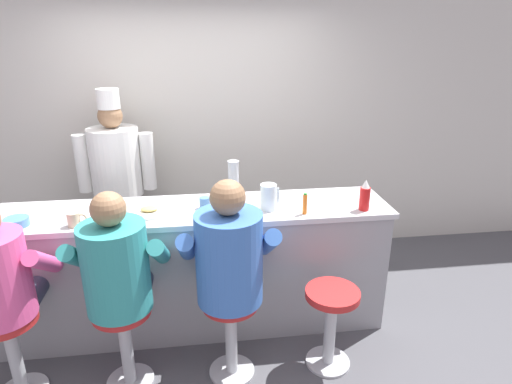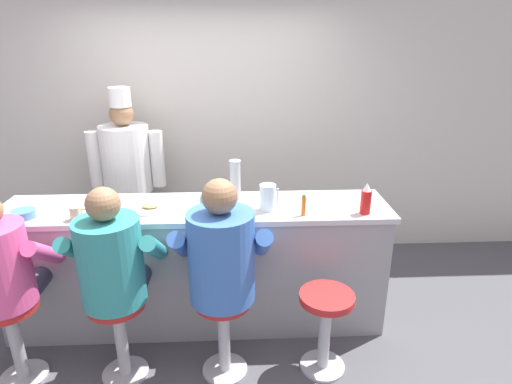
{
  "view_description": "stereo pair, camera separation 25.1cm",
  "coord_description": "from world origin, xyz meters",
  "px_view_note": "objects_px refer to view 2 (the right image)",
  "views": [
    {
      "loc": [
        0.07,
        -2.69,
        2.25
      ],
      "look_at": [
        0.46,
        0.28,
        1.13
      ],
      "focal_mm": 30.0,
      "sensor_mm": 36.0,
      "label": 1
    },
    {
      "loc": [
        0.32,
        -2.71,
        2.25
      ],
      "look_at": [
        0.46,
        0.28,
        1.13
      ],
      "focal_mm": 30.0,
      "sensor_mm": 36.0,
      "label": 2
    }
  ],
  "objects_px": {
    "coffee_mug_blue": "(206,201)",
    "empty_stool_round": "(325,319)",
    "diner_seated_blue": "(222,261)",
    "ketchup_bottle_red": "(366,199)",
    "coffee_mug_tan": "(77,213)",
    "water_pitcher_clear": "(268,197)",
    "cereal_bowl": "(24,214)",
    "breakfast_plate": "(151,208)",
    "cook_in_whites_near": "(128,174)",
    "hot_sauce_bottle_orange": "(304,206)",
    "diner_seated_teal": "(113,266)",
    "cup_stack_steel": "(235,180)",
    "mustard_bottle_yellow": "(232,200)",
    "diner_seated_pink": "(2,271)"
  },
  "relations": [
    {
      "from": "coffee_mug_blue",
      "to": "empty_stool_round",
      "type": "bearing_deg",
      "value": -36.22
    },
    {
      "from": "coffee_mug_blue",
      "to": "diner_seated_blue",
      "type": "bearing_deg",
      "value": -76.96
    },
    {
      "from": "ketchup_bottle_red",
      "to": "coffee_mug_tan",
      "type": "relative_size",
      "value": 1.76
    },
    {
      "from": "water_pitcher_clear",
      "to": "cereal_bowl",
      "type": "xyz_separation_m",
      "value": [
        -1.74,
        -0.06,
        -0.07
      ]
    },
    {
      "from": "breakfast_plate",
      "to": "cook_in_whites_near",
      "type": "bearing_deg",
      "value": 112.35
    },
    {
      "from": "ketchup_bottle_red",
      "to": "empty_stool_round",
      "type": "height_order",
      "value": "ketchup_bottle_red"
    },
    {
      "from": "hot_sauce_bottle_orange",
      "to": "coffee_mug_blue",
      "type": "relative_size",
      "value": 1.32
    },
    {
      "from": "water_pitcher_clear",
      "to": "diner_seated_teal",
      "type": "bearing_deg",
      "value": -154.88
    },
    {
      "from": "water_pitcher_clear",
      "to": "breakfast_plate",
      "type": "distance_m",
      "value": 0.88
    },
    {
      "from": "water_pitcher_clear",
      "to": "cup_stack_steel",
      "type": "relative_size",
      "value": 0.61
    },
    {
      "from": "coffee_mug_tan",
      "to": "diner_seated_teal",
      "type": "bearing_deg",
      "value": -48.8
    },
    {
      "from": "mustard_bottle_yellow",
      "to": "diner_seated_pink",
      "type": "bearing_deg",
      "value": -162.75
    },
    {
      "from": "breakfast_plate",
      "to": "diner_seated_pink",
      "type": "xyz_separation_m",
      "value": [
        -0.85,
        -0.53,
        -0.2
      ]
    },
    {
      "from": "cereal_bowl",
      "to": "mustard_bottle_yellow",
      "type": "bearing_deg",
      "value": 1.12
    },
    {
      "from": "cereal_bowl",
      "to": "cook_in_whites_near",
      "type": "relative_size",
      "value": 0.09
    },
    {
      "from": "diner_seated_teal",
      "to": "empty_stool_round",
      "type": "height_order",
      "value": "diner_seated_teal"
    },
    {
      "from": "breakfast_plate",
      "to": "cup_stack_steel",
      "type": "relative_size",
      "value": 0.87
    },
    {
      "from": "water_pitcher_clear",
      "to": "diner_seated_blue",
      "type": "bearing_deg",
      "value": -124.7
    },
    {
      "from": "coffee_mug_tan",
      "to": "empty_stool_round",
      "type": "bearing_deg",
      "value": -13.21
    },
    {
      "from": "hot_sauce_bottle_orange",
      "to": "cup_stack_steel",
      "type": "bearing_deg",
      "value": 145.29
    },
    {
      "from": "coffee_mug_tan",
      "to": "cup_stack_steel",
      "type": "xyz_separation_m",
      "value": [
        1.11,
        0.34,
        0.11
      ]
    },
    {
      "from": "cook_in_whites_near",
      "to": "diner_seated_teal",
      "type": "bearing_deg",
      "value": -81.17
    },
    {
      "from": "water_pitcher_clear",
      "to": "cook_in_whites_near",
      "type": "bearing_deg",
      "value": 142.0
    },
    {
      "from": "coffee_mug_tan",
      "to": "cup_stack_steel",
      "type": "relative_size",
      "value": 0.42
    },
    {
      "from": "cook_in_whites_near",
      "to": "ketchup_bottle_red",
      "type": "bearing_deg",
      "value": -28.88
    },
    {
      "from": "empty_stool_round",
      "to": "cook_in_whites_near",
      "type": "bearing_deg",
      "value": 137.25
    },
    {
      "from": "water_pitcher_clear",
      "to": "ketchup_bottle_red",
      "type": "bearing_deg",
      "value": -8.03
    },
    {
      "from": "cup_stack_steel",
      "to": "empty_stool_round",
      "type": "xyz_separation_m",
      "value": [
        0.6,
        -0.74,
        -0.76
      ]
    },
    {
      "from": "hot_sauce_bottle_orange",
      "to": "cook_in_whites_near",
      "type": "height_order",
      "value": "cook_in_whites_near"
    },
    {
      "from": "coffee_mug_tan",
      "to": "diner_seated_blue",
      "type": "relative_size",
      "value": 0.09
    },
    {
      "from": "ketchup_bottle_red",
      "to": "empty_stool_round",
      "type": "xyz_separation_m",
      "value": [
        -0.34,
        -0.42,
        -0.71
      ]
    },
    {
      "from": "hot_sauce_bottle_orange",
      "to": "diner_seated_pink",
      "type": "bearing_deg",
      "value": -169.41
    },
    {
      "from": "mustard_bottle_yellow",
      "to": "hot_sauce_bottle_orange",
      "type": "height_order",
      "value": "mustard_bottle_yellow"
    },
    {
      "from": "hot_sauce_bottle_orange",
      "to": "cup_stack_steel",
      "type": "relative_size",
      "value": 0.49
    },
    {
      "from": "breakfast_plate",
      "to": "cup_stack_steel",
      "type": "bearing_deg",
      "value": 15.6
    },
    {
      "from": "hot_sauce_bottle_orange",
      "to": "cereal_bowl",
      "type": "xyz_separation_m",
      "value": [
        -1.99,
        0.06,
        -0.05
      ]
    },
    {
      "from": "cereal_bowl",
      "to": "hot_sauce_bottle_orange",
      "type": "bearing_deg",
      "value": -1.61
    },
    {
      "from": "empty_stool_round",
      "to": "diner_seated_teal",
      "type": "bearing_deg",
      "value": 178.59
    },
    {
      "from": "mustard_bottle_yellow",
      "to": "empty_stool_round",
      "type": "height_order",
      "value": "mustard_bottle_yellow"
    },
    {
      "from": "coffee_mug_tan",
      "to": "diner_seated_teal",
      "type": "height_order",
      "value": "diner_seated_teal"
    },
    {
      "from": "cereal_bowl",
      "to": "cup_stack_steel",
      "type": "bearing_deg",
      "value": 10.57
    },
    {
      "from": "coffee_mug_blue",
      "to": "coffee_mug_tan",
      "type": "relative_size",
      "value": 0.9
    },
    {
      "from": "water_pitcher_clear",
      "to": "empty_stool_round",
      "type": "bearing_deg",
      "value": -54.82
    },
    {
      "from": "empty_stool_round",
      "to": "cereal_bowl",
      "type": "bearing_deg",
      "value": 167.77
    },
    {
      "from": "coffee_mug_blue",
      "to": "coffee_mug_tan",
      "type": "distance_m",
      "value": 0.91
    },
    {
      "from": "cup_stack_steel",
      "to": "coffee_mug_blue",
      "type": "bearing_deg",
      "value": -149.79
    },
    {
      "from": "empty_stool_round",
      "to": "cook_in_whites_near",
      "type": "distance_m",
      "value": 2.28
    },
    {
      "from": "cereal_bowl",
      "to": "diner_seated_teal",
      "type": "height_order",
      "value": "diner_seated_teal"
    },
    {
      "from": "diner_seated_pink",
      "to": "empty_stool_round",
      "type": "xyz_separation_m",
      "value": [
        2.09,
        -0.03,
        -0.42
      ]
    },
    {
      "from": "empty_stool_round",
      "to": "coffee_mug_tan",
      "type": "bearing_deg",
      "value": 166.79
    }
  ]
}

